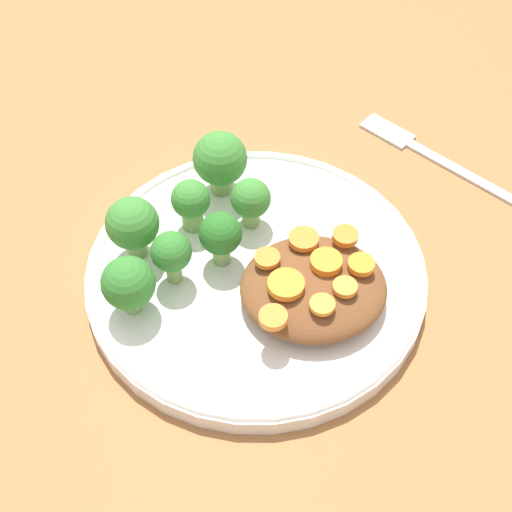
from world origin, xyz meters
TOP-DOWN VIEW (x-y plane):
  - ground_plane at (0.00, 0.00)m, footprint 4.00×4.00m
  - plate at (0.00, 0.00)m, footprint 0.28×0.28m
  - stew_mound at (-0.03, -0.04)m, footprint 0.10×0.11m
  - broccoli_floret_0 at (0.05, 0.00)m, footprint 0.03×0.03m
  - broccoli_floret_1 at (0.01, 0.03)m, footprint 0.03×0.03m
  - broccoli_floret_2 at (-0.01, 0.07)m, footprint 0.03×0.03m
  - broccoli_floret_3 at (0.05, 0.05)m, footprint 0.03×0.03m
  - broccoli_floret_4 at (-0.03, 0.10)m, footprint 0.04×0.04m
  - broccoli_floret_5 at (0.02, 0.10)m, footprint 0.04×0.04m
  - broccoli_floret_6 at (0.09, 0.02)m, footprint 0.05×0.05m
  - carrot_slice_0 at (-0.02, -0.05)m, footprint 0.02×0.02m
  - carrot_slice_1 at (-0.02, -0.01)m, footprint 0.02×0.02m
  - carrot_slice_2 at (-0.07, -0.01)m, footprint 0.02×0.02m
  - carrot_slice_3 at (-0.05, -0.06)m, footprint 0.02×0.02m
  - carrot_slice_4 at (-0.03, -0.08)m, footprint 0.02×0.02m
  - carrot_slice_5 at (-0.06, -0.04)m, footprint 0.02×0.02m
  - carrot_slice_6 at (-0.00, -0.04)m, footprint 0.02×0.02m
  - carrot_slice_7 at (-0.00, -0.07)m, footprint 0.02×0.02m
  - carrot_slice_8 at (-0.04, -0.02)m, footprint 0.03×0.03m
  - fork at (0.14, -0.17)m, footprint 0.14×0.13m

SIDE VIEW (x-z plane):
  - ground_plane at x=0.00m, z-range 0.00..0.00m
  - fork at x=0.14m, z-range 0.00..0.01m
  - plate at x=0.00m, z-range 0.00..0.02m
  - stew_mound at x=-0.03m, z-range 0.02..0.05m
  - broccoli_floret_0 at x=0.05m, z-range 0.02..0.07m
  - broccoli_floret_3 at x=0.05m, z-range 0.02..0.07m
  - broccoli_floret_1 at x=0.01m, z-range 0.02..0.07m
  - carrot_slice_5 at x=-0.06m, z-range 0.05..0.05m
  - carrot_slice_1 at x=-0.02m, z-range 0.05..0.05m
  - broccoli_floret_4 at x=-0.03m, z-range 0.02..0.07m
  - carrot_slice_3 at x=-0.05m, z-range 0.05..0.05m
  - broccoli_floret_2 at x=-0.01m, z-range 0.02..0.07m
  - carrot_slice_6 at x=0.00m, z-range 0.05..0.05m
  - carrot_slice_4 at x=-0.03m, z-range 0.05..0.05m
  - carrot_slice_7 at x=0.00m, z-range 0.05..0.05m
  - carrot_slice_2 at x=-0.07m, z-range 0.05..0.05m
  - carrot_slice_8 at x=-0.04m, z-range 0.05..0.05m
  - carrot_slice_0 at x=-0.02m, z-range 0.05..0.05m
  - broccoli_floret_6 at x=0.09m, z-range 0.02..0.08m
  - broccoli_floret_5 at x=0.02m, z-range 0.02..0.08m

